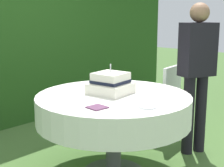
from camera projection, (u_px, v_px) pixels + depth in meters
name	position (u px, v px, depth m)	size (l,w,h in m)	color
cake_table	(113.00, 109.00, 3.08)	(1.40, 1.40, 0.77)	#4C4C51
wedding_cake	(110.00, 84.00, 3.09)	(0.38, 0.38, 0.28)	silver
serving_plate_near	(161.00, 87.00, 3.35)	(0.12, 0.12, 0.01)	white
serving_plate_far	(147.00, 107.00, 2.65)	(0.14, 0.14, 0.01)	white
napkin_stack	(97.00, 107.00, 2.64)	(0.14, 0.14, 0.01)	#603856
garden_chair	(164.00, 94.00, 4.03)	(0.45, 0.45, 0.89)	white
standing_person	(197.00, 68.00, 3.53)	(0.41, 0.33, 1.60)	black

